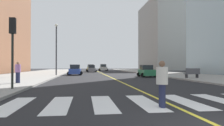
# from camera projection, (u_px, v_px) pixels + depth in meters

# --- Properties ---
(sidewalk_kerb_east) EXTENTS (10.00, 120.00, 0.15)m
(sidewalk_kerb_east) POSITION_uv_depth(u_px,v_px,m) (208.00, 77.00, 26.52)
(sidewalk_kerb_east) COLOR gray
(sidewalk_kerb_east) RESTS_ON ground
(sidewalk_kerb_west) EXTENTS (10.00, 120.00, 0.15)m
(sidewalk_kerb_west) POSITION_uv_depth(u_px,v_px,m) (7.00, 79.00, 23.36)
(sidewalk_kerb_west) COLOR gray
(sidewalk_kerb_west) RESTS_ON ground
(crosswalk_paint) EXTENTS (13.50, 4.00, 0.01)m
(crosswalk_paint) POSITION_uv_depth(u_px,v_px,m) (165.00, 102.00, 9.07)
(crosswalk_paint) COLOR silver
(crosswalk_paint) RESTS_ON ground
(lane_divider_paint) EXTENTS (0.16, 80.00, 0.01)m
(lane_divider_paint) POSITION_uv_depth(u_px,v_px,m) (101.00, 73.00, 44.77)
(lane_divider_paint) COLOR yellow
(lane_divider_paint) RESTS_ON ground
(parking_garage_concrete) EXTENTS (18.00, 24.00, 25.08)m
(parking_garage_concrete) POSITION_uv_depth(u_px,v_px,m) (170.00, 37.00, 78.12)
(parking_garage_concrete) COLOR gray
(parking_garage_concrete) RESTS_ON ground
(car_gray_nearest) EXTENTS (2.47, 3.92, 1.74)m
(car_gray_nearest) POSITION_uv_depth(u_px,v_px,m) (92.00, 69.00, 50.23)
(car_gray_nearest) COLOR slate
(car_gray_nearest) RESTS_ON ground
(car_silver_second) EXTENTS (2.85, 4.55, 2.03)m
(car_silver_second) POSITION_uv_depth(u_px,v_px,m) (103.00, 68.00, 63.49)
(car_silver_second) COLOR #B7B7BC
(car_silver_second) RESTS_ON ground
(car_green_third) EXTENTS (2.40, 3.79, 1.67)m
(car_green_third) POSITION_uv_depth(u_px,v_px,m) (147.00, 71.00, 29.26)
(car_green_third) COLOR #236B42
(car_green_third) RESTS_ON ground
(car_yellow_fourth) EXTENTS (2.70, 4.29, 1.91)m
(car_yellow_fourth) POSITION_uv_depth(u_px,v_px,m) (91.00, 68.00, 57.44)
(car_yellow_fourth) COLOR gold
(car_yellow_fourth) RESTS_ON ground
(car_blue_fifth) EXTENTS (2.54, 4.00, 1.77)m
(car_blue_fifth) POSITION_uv_depth(u_px,v_px,m) (75.00, 70.00, 34.73)
(car_blue_fifth) COLOR #2D479E
(car_blue_fifth) RESTS_ON ground
(traffic_light_far_corner) EXTENTS (0.36, 0.41, 4.43)m
(traffic_light_far_corner) POSITION_uv_depth(u_px,v_px,m) (13.00, 39.00, 12.93)
(traffic_light_far_corner) COLOR black
(traffic_light_far_corner) RESTS_ON sidewalk_kerb_west
(park_bench) EXTENTS (1.82, 0.64, 1.12)m
(park_bench) POSITION_uv_depth(u_px,v_px,m) (192.00, 73.00, 24.22)
(park_bench) COLOR #47474C
(park_bench) RESTS_ON sidewalk_kerb_east
(pedestrian_crossing) EXTENTS (0.44, 0.44, 1.77)m
(pedestrian_crossing) POSITION_uv_depth(u_px,v_px,m) (162.00, 82.00, 7.86)
(pedestrian_crossing) COLOR #232847
(pedestrian_crossing) RESTS_ON ground
(pedestrian_walking_west) EXTENTS (0.44, 0.44, 1.78)m
(pedestrian_walking_west) POSITION_uv_depth(u_px,v_px,m) (18.00, 71.00, 17.17)
(pedestrian_walking_west) COLOR #232847
(pedestrian_walking_west) RESTS_ON sidewalk_kerb_west
(fire_hydrant) EXTENTS (0.26, 0.26, 0.89)m
(fire_hydrant) POSITION_uv_depth(u_px,v_px,m) (158.00, 72.00, 33.04)
(fire_hydrant) COLOR red
(fire_hydrant) RESTS_ON sidewalk_kerb_east
(street_lamp) EXTENTS (0.44, 0.44, 7.80)m
(street_lamp) POSITION_uv_depth(u_px,v_px,m) (56.00, 45.00, 31.42)
(street_lamp) COLOR #38383D
(street_lamp) RESTS_ON sidewalk_kerb_west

